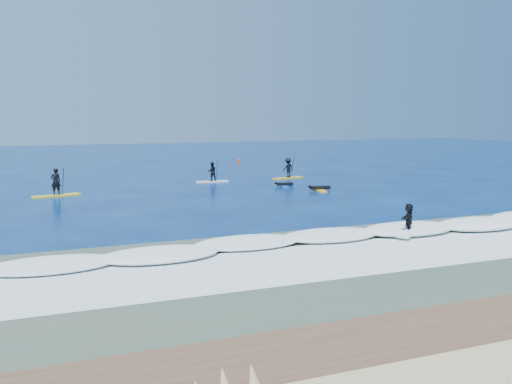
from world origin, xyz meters
name	(u,v)px	position (x,y,z in m)	size (l,w,h in m)	color
ground	(296,204)	(0.00, 0.00, 0.00)	(160.00, 160.00, 0.00)	#04164D
shallow_water	(449,254)	(0.00, -14.00, 0.01)	(90.00, 13.00, 0.01)	#3A503E
breaking_wave	(390,235)	(0.00, -10.00, 0.00)	(40.00, 6.00, 0.30)	white
whitewater	(432,249)	(0.00, -13.00, 0.00)	(34.00, 5.00, 0.02)	silver
sup_paddler_left	(56,186)	(-13.79, 9.37, 0.71)	(3.32, 1.54, 2.26)	yellow
sup_paddler_center	(212,174)	(-1.27, 13.27, 0.71)	(2.76, 0.86, 1.91)	silver
sup_paddler_right	(288,169)	(5.78, 13.37, 0.82)	(3.07, 1.51, 2.09)	gold
prone_paddler_near	(319,189)	(4.44, 5.15, 0.15)	(1.69, 2.18, 0.44)	yellow
prone_paddler_far	(284,185)	(3.01, 8.25, 0.13)	(1.46, 1.90, 0.39)	blue
wave_surfer	(409,220)	(0.38, -10.84, 0.81)	(1.88, 1.66, 1.43)	white
marker_buoy	(239,161)	(7.16, 29.42, 0.30)	(0.29, 0.29, 0.69)	#DE4813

